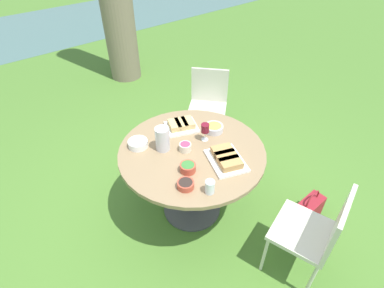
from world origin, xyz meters
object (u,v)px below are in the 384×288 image
(chair_near_left, at_px, (316,230))
(wine_glass, at_px, (205,129))
(chair_near_right, at_px, (208,101))
(water_pitcher, at_px, (163,139))
(handbag, at_px, (309,209))
(dining_table, at_px, (192,161))

(chair_near_left, bearing_deg, wine_glass, 95.61)
(chair_near_right, xyz_separation_m, water_pitcher, (-1.10, -0.62, 0.35))
(chair_near_left, distance_m, chair_near_right, 1.96)
(chair_near_right, height_order, handbag, chair_near_right)
(dining_table, xyz_separation_m, chair_near_left, (0.28, -1.06, -0.12))
(dining_table, height_order, water_pitcher, water_pitcher)
(chair_near_right, bearing_deg, chair_near_left, -109.29)
(wine_glass, bearing_deg, chair_near_right, 45.12)
(chair_near_right, bearing_deg, handbag, -95.77)
(dining_table, bearing_deg, chair_near_left, -75.30)
(chair_near_left, height_order, water_pitcher, water_pitcher)
(chair_near_left, distance_m, wine_glass, 1.16)
(chair_near_right, distance_m, wine_glass, 1.13)
(chair_near_right, relative_size, water_pitcher, 4.25)
(chair_near_left, bearing_deg, water_pitcher, 110.35)
(dining_table, distance_m, wine_glass, 0.30)
(dining_table, height_order, handbag, dining_table)
(water_pitcher, bearing_deg, handbag, -45.85)
(dining_table, distance_m, chair_near_right, 1.22)
(water_pitcher, distance_m, handbag, 1.55)
(water_pitcher, height_order, wine_glass, water_pitcher)
(chair_near_left, height_order, handbag, chair_near_left)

